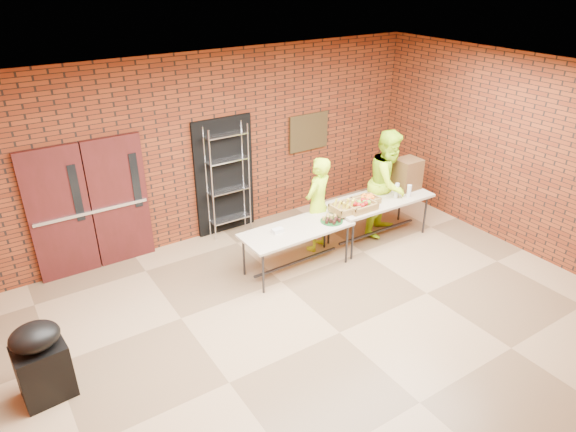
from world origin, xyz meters
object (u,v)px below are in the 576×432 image
object	(u,v)px
coffee_dispenser	(407,174)
volunteer_woman	(318,204)
table_left	(296,232)
covered_grill	(41,361)
wire_rack	(228,181)
volunteer_man	(388,183)
table_right	(379,202)

from	to	relation	value
coffee_dispenser	volunteer_woman	bearing A→B (deg)	172.41
table_left	covered_grill	size ratio (longest dim) A/B	1.82
wire_rack	volunteer_man	world-z (taller)	wire_rack
table_right	volunteer_man	size ratio (longest dim) A/B	1.00
wire_rack	coffee_dispenser	xyz separation A→B (m)	(2.77, -1.55, 0.05)
table_left	volunteer_woman	xyz separation A→B (m)	(0.67, 0.37, 0.15)
table_left	volunteer_woman	bearing A→B (deg)	28.06
wire_rack	covered_grill	bearing A→B (deg)	-146.21
table_right	volunteer_woman	bearing A→B (deg)	164.74
coffee_dispenser	volunteer_woman	world-z (taller)	volunteer_woman
wire_rack	volunteer_woman	size ratio (longest dim) A/B	1.22
table_left	table_right	size ratio (longest dim) A/B	0.93
covered_grill	table_right	bearing A→B (deg)	3.21
table_left	covered_grill	distance (m)	3.92
coffee_dispenser	volunteer_man	world-z (taller)	volunteer_man
coffee_dispenser	covered_grill	size ratio (longest dim) A/B	0.56
wire_rack	volunteer_man	distance (m)	2.81
wire_rack	table_left	world-z (taller)	wire_rack
table_left	volunteer_man	xyz separation A→B (m)	(2.08, 0.19, 0.28)
volunteer_woman	table_left	bearing A→B (deg)	5.56
table_left	volunteer_woman	world-z (taller)	volunteer_woman
table_left	table_right	distance (m)	1.77
table_left	covered_grill	xyz separation A→B (m)	(-3.86, -0.68, -0.18)
coffee_dispenser	volunteer_woman	xyz separation A→B (m)	(-1.80, 0.24, -0.23)
covered_grill	volunteer_woman	bearing A→B (deg)	8.86
wire_rack	coffee_dispenser	distance (m)	3.17
table_right	volunteer_woman	distance (m)	1.15
coffee_dispenser	wire_rack	bearing A→B (deg)	150.87
covered_grill	volunteer_woman	size ratio (longest dim) A/B	0.60
volunteer_woman	volunteer_man	size ratio (longest dim) A/B	0.86
wire_rack	volunteer_woman	bearing A→B (deg)	-52.94
table_right	volunteer_man	distance (m)	0.42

